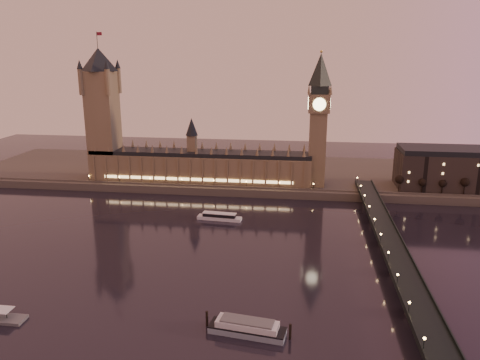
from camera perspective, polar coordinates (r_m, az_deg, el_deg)
name	(u,v)px	position (r m, az deg, el deg)	size (l,w,h in m)	color
ground	(223,249)	(268.56, -2.05, -8.44)	(700.00, 700.00, 0.00)	black
far_embankment	(287,174)	(420.81, 5.79, 0.69)	(560.00, 130.00, 6.00)	#423D35
palace_of_westminster	(200,163)	(382.46, -4.95, 2.13)	(180.00, 26.62, 52.00)	brown
victoria_tower	(102,107)	(400.32, -16.45, 8.56)	(31.68, 31.68, 118.00)	brown
big_ben	(319,112)	(366.22, 9.58, 8.12)	(17.68, 17.68, 104.00)	brown
westminster_bridge	(390,249)	(267.52, 17.87, -8.01)	(13.20, 260.00, 15.30)	black
bare_tree_0	(402,182)	(371.16, 19.13, -0.20)	(5.67, 5.67, 11.52)	black
bare_tree_1	(423,182)	(374.56, 21.43, -0.28)	(5.67, 5.67, 11.52)	black
bare_tree_2	(445,183)	(378.56, 23.68, -0.36)	(5.67, 5.67, 11.52)	black
bare_tree_3	(466,184)	(383.13, 25.89, -0.43)	(5.67, 5.67, 11.52)	black
cruise_boat_a	(219,217)	(313.70, -2.52, -4.49)	(30.10, 8.90, 4.75)	silver
moored_barge	(247,327)	(193.80, 0.89, -17.54)	(34.95, 12.76, 6.47)	gray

